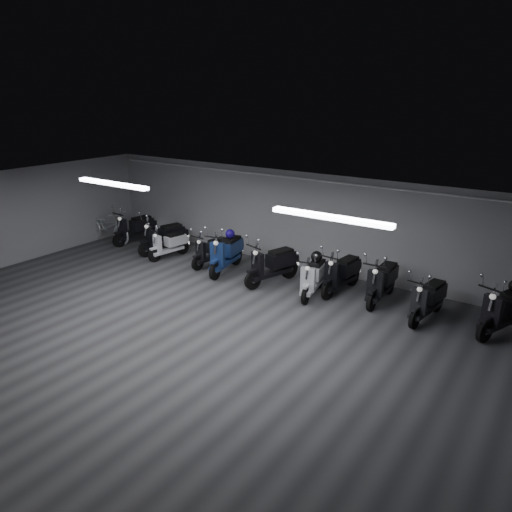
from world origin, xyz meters
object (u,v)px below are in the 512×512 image
Objects in this scene: scooter_8 at (382,275)px; scooter_7 at (342,267)px; scooter_1 at (163,232)px; scooter_10 at (506,302)px; scooter_6 at (313,271)px; helmet_1 at (317,257)px; scooter_4 at (226,247)px; scooter_9 at (428,293)px; bicycle at (107,223)px; scooter_5 at (272,258)px; scooter_0 at (134,223)px; scooter_3 at (211,246)px; scooter_2 at (168,239)px; helmet_0 at (230,234)px.

scooter_7 is at bearing 179.89° from scooter_8.
scooter_1 is 0.97× the size of scooter_10.
helmet_1 is at bearing 90.00° from scooter_6.
scooter_4 is 1.14× the size of scooter_9.
bicycle is at bearing -157.40° from scooter_10.
scooter_0 is at bearing -167.81° from scooter_5.
scooter_4 reaches higher than scooter_6.
scooter_3 is 0.84× the size of scooter_10.
scooter_5 is 6.72m from bicycle.
scooter_9 is (7.87, 0.15, 0.06)m from scooter_2.
scooter_4 is at bearing 166.73° from scooter_6.
scooter_5 is 0.94× the size of bicycle.
scooter_0 is 0.97m from bicycle.
scooter_7 is 0.70m from helmet_1.
bicycle is (-0.86, -0.44, -0.03)m from scooter_0.
scooter_8 is (8.71, 0.03, 0.01)m from scooter_0.
scooter_9 is at bearing 15.64° from scooter_1.
scooter_5 is (4.28, -0.26, 0.01)m from scooter_1.
scooter_9 is at bearing 5.67° from scooter_3.
scooter_4 reaches higher than helmet_0.
scooter_7 is 6.86× the size of helmet_0.
scooter_6 is 0.77m from scooter_7.
scooter_7 is 3.82m from scooter_10.
helmet_1 is at bearing -2.83° from helmet_0.
scooter_1 is at bearing 165.39° from scooter_6.
scooter_1 reaches higher than bicycle.
helmet_1 is (2.86, -0.14, -0.10)m from helmet_0.
scooter_5 reaches higher than helmet_0.
scooter_5 is (3.79, 0.01, 0.12)m from scooter_2.
scooter_7 is (1.79, 0.50, -0.04)m from scooter_5.
scooter_3 is at bearing -169.67° from scooter_7.
scooter_2 is 0.91× the size of scooter_6.
scooter_6 reaches higher than helmet_0.
scooter_3 is at bearing 2.01° from scooter_0.
scooter_1 is (1.58, -0.23, 0.01)m from scooter_0.
scooter_8 is at bearing 9.73° from scooter_3.
scooter_7 is at bearing -160.75° from scooter_10.
scooter_7 is (5.58, 0.51, 0.09)m from scooter_2.
scooter_5 reaches higher than scooter_9.
scooter_7 is at bearing 32.41° from scooter_5.
helmet_0 is (-4.48, -0.22, 0.36)m from scooter_8.
scooter_2 is at bearing -6.91° from scooter_0.
scooter_3 is 0.73m from scooter_4.
scooter_4 is at bearing -165.87° from scooter_7.
scooter_5 is 2.91m from scooter_8.
scooter_8 is (1.07, 0.02, 0.02)m from scooter_7.
scooter_10 is at bearing 7.49° from scooter_3.
scooter_4 is at bearing 0.44° from scooter_0.
helmet_0 is at bearing 4.05° from scooter_0.
scooter_4 is 3.39m from scooter_7.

